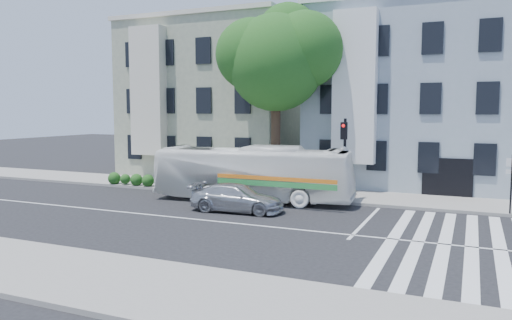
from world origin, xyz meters
The scene contains 11 objects.
ground centered at (0.00, 0.00, 0.00)m, with size 120.00×120.00×0.00m, color black.
sidewalk_far centered at (0.00, 8.00, 0.07)m, with size 80.00×4.00×0.15m, color gray.
sidewalk_near centered at (0.00, -8.00, 0.07)m, with size 80.00×4.00×0.15m, color gray.
building_left centered at (-7.00, 15.00, 5.50)m, with size 12.00×10.00×11.00m, color gray.
building_right centered at (7.00, 15.00, 5.50)m, with size 12.00×10.00×11.00m, color #889AA2.
street_tree centered at (0.06, 8.74, 7.83)m, with size 7.30×5.90×11.10m.
bus centered at (0.06, 5.06, 1.46)m, with size 10.50×2.46×2.92m, color white.
sedan centered at (0.47, 2.29, 0.65)m, with size 4.48×1.82×1.30m, color #B8BAC0.
hedge centered at (-5.79, 6.30, 0.50)m, with size 8.50×0.84×0.70m, color #225A1D, non-canonical shape.
traffic_signal centered at (4.56, 6.51, 2.81)m, with size 0.44×0.54×4.35m.
far_sign_pole centered at (12.24, 6.14, 1.83)m, with size 0.48×0.16×2.68m.
Camera 1 is at (10.59, -18.66, 4.78)m, focal length 35.00 mm.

